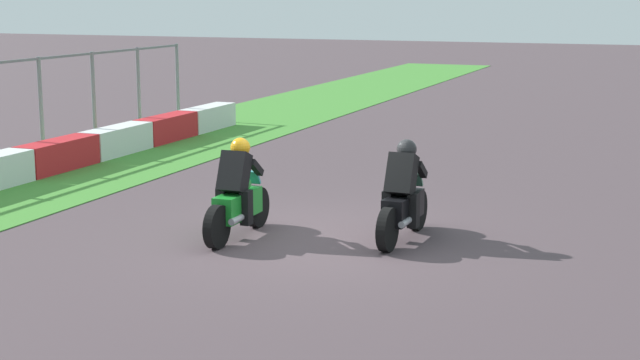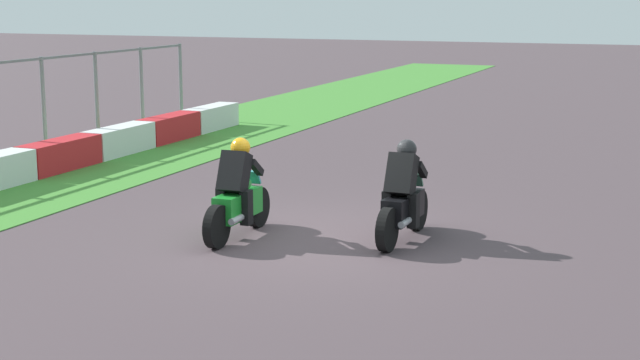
# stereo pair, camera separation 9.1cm
# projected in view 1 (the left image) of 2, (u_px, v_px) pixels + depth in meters

# --- Properties ---
(ground_plane) EXTENTS (120.00, 120.00, 0.00)m
(ground_plane) POSITION_uv_depth(u_px,v_px,m) (314.00, 239.00, 14.35)
(ground_plane) COLOR #4E3F44
(rider_lane_a) EXTENTS (2.04, 0.55, 1.51)m
(rider_lane_a) POSITION_uv_depth(u_px,v_px,m) (403.00, 199.00, 14.20)
(rider_lane_a) COLOR black
(rider_lane_a) RESTS_ON ground_plane
(rider_lane_b) EXTENTS (2.04, 0.54, 1.51)m
(rider_lane_b) POSITION_uv_depth(u_px,v_px,m) (238.00, 197.00, 14.37)
(rider_lane_b) COLOR black
(rider_lane_b) RESTS_ON ground_plane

